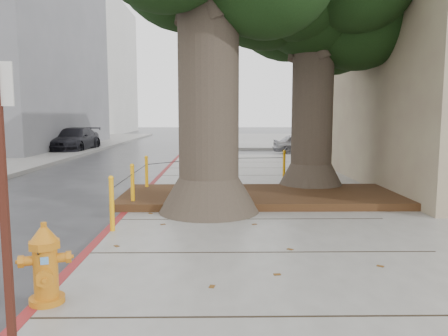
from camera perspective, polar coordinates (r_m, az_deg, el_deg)
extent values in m
plane|color=#28282B|center=(6.37, 0.30, -12.26)|extent=(140.00, 140.00, 0.00)
cube|color=slate|center=(36.59, 8.83, 3.68)|extent=(16.00, 20.00, 0.15)
cube|color=maroon|center=(8.95, -13.01, -6.28)|extent=(0.14, 26.00, 0.16)
cube|color=black|center=(10.14, 4.97, -3.69)|extent=(6.40, 2.60, 0.16)
cube|color=silver|center=(54.01, -19.49, 12.28)|extent=(12.00, 18.00, 15.00)
cube|color=silver|center=(35.92, 26.28, 10.06)|extent=(10.00, 10.00, 9.00)
cone|color=#4C3F33|center=(8.86, -1.98, -3.43)|extent=(2.04, 2.04, 0.70)
cylinder|color=#4C3F33|center=(8.73, -2.04, 9.79)|extent=(1.20, 1.20, 4.22)
cone|color=#4C3F33|center=(11.58, 11.25, -1.11)|extent=(1.77, 1.77, 0.70)
cylinder|color=#4C3F33|center=(11.48, 11.46, 7.92)|extent=(1.04, 1.04, 3.84)
sphere|color=black|center=(12.48, 16.62, 20.06)|extent=(3.00, 3.00, 3.00)
cylinder|color=#F8A70D|center=(7.58, -14.44, -4.65)|extent=(0.08, 0.08, 0.90)
sphere|color=#F8A70D|center=(7.51, -14.55, -1.29)|extent=(0.09, 0.09, 0.09)
cylinder|color=#F8A70D|center=(9.31, -11.85, -2.45)|extent=(0.08, 0.08, 0.90)
sphere|color=#F8A70D|center=(9.25, -11.92, 0.30)|extent=(0.09, 0.09, 0.09)
cylinder|color=#F8A70D|center=(11.06, -10.08, -0.94)|extent=(0.08, 0.08, 0.90)
sphere|color=#F8A70D|center=(11.01, -10.13, 1.38)|extent=(0.09, 0.09, 0.09)
cylinder|color=#F8A70D|center=(12.41, -2.11, 0.01)|extent=(0.08, 0.08, 0.90)
sphere|color=#F8A70D|center=(12.36, -2.12, 2.08)|extent=(0.09, 0.09, 0.09)
cylinder|color=#F8A70D|center=(12.75, 7.85, 0.14)|extent=(0.08, 0.08, 0.90)
sphere|color=#F8A70D|center=(12.70, 7.88, 2.15)|extent=(0.09, 0.09, 0.09)
cylinder|color=black|center=(8.40, -13.06, -1.63)|extent=(0.02, 1.80, 0.02)
cylinder|color=black|center=(10.15, -10.92, -0.12)|extent=(0.02, 1.80, 0.02)
cylinder|color=black|center=(11.68, -5.88, 0.88)|extent=(1.51, 1.51, 0.02)
cylinder|color=black|center=(12.50, 2.94, 1.30)|extent=(2.20, 0.22, 0.02)
cylinder|color=orange|center=(5.09, -22.09, -15.63)|extent=(0.45, 0.45, 0.07)
cylinder|color=orange|center=(4.99, -22.25, -12.43)|extent=(0.31, 0.31, 0.56)
cylinder|color=orange|center=(4.90, -22.41, -9.23)|extent=(0.41, 0.41, 0.08)
cone|color=orange|center=(4.87, -22.47, -8.03)|extent=(0.38, 0.38, 0.16)
cylinder|color=orange|center=(4.85, -22.52, -6.88)|extent=(0.08, 0.08, 0.06)
cylinder|color=orange|center=(4.96, -24.03, -11.01)|extent=(0.18, 0.14, 0.10)
cylinder|color=orange|center=(4.94, -20.62, -10.91)|extent=(0.18, 0.14, 0.10)
cylinder|color=orange|center=(4.86, -22.33, -12.94)|extent=(0.19, 0.19, 0.14)
cube|color=#5999D8|center=(4.82, -22.41, -11.16)|extent=(0.08, 0.03, 0.08)
cube|color=#471911|center=(3.72, -26.71, -6.05)|extent=(0.06, 0.06, 2.31)
imported|color=#A8A9AE|center=(24.20, 10.20, 3.15)|extent=(3.19, 1.29, 1.09)
imported|color=maroon|center=(27.13, 23.26, 3.08)|extent=(3.38, 1.49, 1.08)
imported|color=black|center=(26.61, -18.96, 3.53)|extent=(2.16, 4.84, 1.38)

